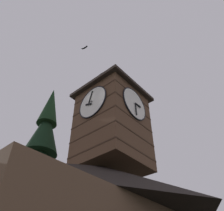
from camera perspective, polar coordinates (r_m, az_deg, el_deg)
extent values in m
pyramid|color=black|center=(14.25, -2.50, -20.60)|extent=(15.85, 9.09, 3.32)
cube|color=brown|center=(17.00, 0.03, -6.16)|extent=(4.15, 4.15, 6.16)
cube|color=#3C291C|center=(15.84, 0.04, -13.25)|extent=(4.19, 4.19, 0.10)
cube|color=#3C291C|center=(16.38, 0.03, -9.62)|extent=(4.19, 4.19, 0.10)
cube|color=#3C291C|center=(16.99, 0.03, -6.24)|extent=(4.19, 4.19, 0.10)
cube|color=#3C291C|center=(17.64, 0.03, -3.11)|extent=(4.19, 4.19, 0.10)
cube|color=#3C291C|center=(18.35, 0.03, -0.21)|extent=(4.19, 4.19, 0.10)
cylinder|color=white|center=(16.79, 5.47, 0.40)|extent=(2.53, 0.10, 2.53)
torus|color=black|center=(16.78, 5.53, 0.43)|extent=(2.63, 0.10, 2.63)
cube|color=black|center=(16.96, 6.37, 0.07)|extent=(0.64, 0.04, 0.16)
cube|color=black|center=(16.43, 5.89, -0.88)|extent=(0.12, 0.04, 1.04)
sphere|color=black|center=(16.74, 5.77, 0.55)|extent=(0.10, 0.10, 0.10)
cylinder|color=white|center=(16.61, -4.75, 0.85)|extent=(0.10, 2.53, 2.53)
torus|color=black|center=(16.60, -4.80, 0.89)|extent=(0.10, 2.63, 2.63)
cube|color=black|center=(16.67, -5.74, 0.32)|extent=(0.04, 0.64, 0.31)
cube|color=black|center=(16.97, -5.25, 2.09)|extent=(0.04, 0.37, 1.02)
sphere|color=black|center=(16.55, -5.01, 1.04)|extent=(0.10, 0.10, 0.10)
cube|color=#2D231E|center=(18.95, 0.03, 1.96)|extent=(4.85, 4.85, 0.25)
cylinder|color=beige|center=(19.57, 0.03, 3.98)|extent=(2.52, 2.52, 1.59)
cylinder|color=#2D2319|center=(19.21, 0.03, 2.83)|extent=(2.58, 2.58, 0.10)
cylinder|color=#2D2319|center=(19.57, 0.03, 3.98)|extent=(2.58, 2.58, 0.10)
cylinder|color=#2D2319|center=(19.94, 0.03, 5.08)|extent=(2.58, 2.58, 0.10)
cone|color=#424C5B|center=(20.65, 0.03, 7.05)|extent=(2.82, 2.82, 1.46)
sphere|color=#2D3847|center=(21.26, 0.03, 8.59)|extent=(0.16, 0.16, 0.16)
cone|color=black|center=(17.90, -19.58, -21.78)|extent=(4.47, 4.47, 3.77)
cone|color=black|center=(18.92, -17.61, -13.32)|extent=(3.55, 3.55, 4.07)
cone|color=black|center=(20.29, -16.02, -5.98)|extent=(2.64, 2.64, 4.25)
cone|color=black|center=(21.84, -14.78, -0.07)|extent=(1.72, 1.72, 4.03)
sphere|color=silver|center=(53.02, -24.38, -17.67)|extent=(1.49, 1.49, 1.49)
ellipsoid|color=black|center=(23.77, -6.72, 13.80)|extent=(0.20, 0.14, 0.10)
cube|color=black|center=(23.70, -6.37, 13.98)|extent=(0.19, 0.35, 0.16)
cube|color=black|center=(23.84, -7.07, 13.63)|extent=(0.19, 0.35, 0.16)
ellipsoid|color=black|center=(24.94, 8.34, 2.06)|extent=(0.16, 0.24, 0.12)
cube|color=black|center=(25.02, 8.57, 1.92)|extent=(0.30, 0.21, 0.11)
cube|color=black|center=(24.86, 8.11, 2.19)|extent=(0.30, 0.21, 0.11)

